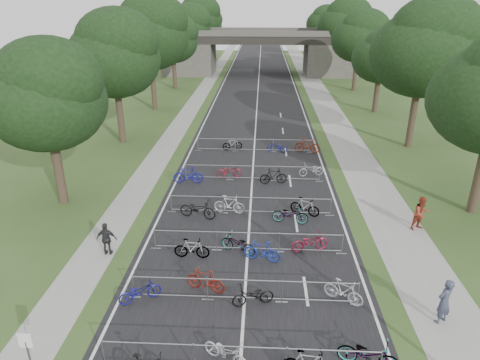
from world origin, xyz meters
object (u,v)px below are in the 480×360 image
object	(u,v)px
pedestrian_b	(421,214)
overpass_bridge	(259,52)
pedestrian_c	(107,239)
park_sign	(27,347)
pedestrian_a	(444,301)

from	to	relation	value
pedestrian_b	overpass_bridge	bearing A→B (deg)	77.49
pedestrian_b	pedestrian_c	size ratio (longest dim) A/B	1.12
overpass_bridge	pedestrian_c	world-z (taller)	overpass_bridge
park_sign	overpass_bridge	bearing A→B (deg)	83.74
pedestrian_b	pedestrian_c	world-z (taller)	pedestrian_b
park_sign	pedestrian_c	xyz separation A→B (m)	(0.00, 7.40, -0.42)
park_sign	pedestrian_a	bearing A→B (deg)	13.19
overpass_bridge	pedestrian_c	size ratio (longest dim) A/B	18.36
park_sign	pedestrian_c	size ratio (longest dim) A/B	1.08
pedestrian_a	pedestrian_c	xyz separation A→B (m)	(-14.42, 4.02, -0.12)
overpass_bridge	pedestrian_b	world-z (taller)	overpass_bridge
overpass_bridge	park_sign	world-z (taller)	overpass_bridge
overpass_bridge	pedestrian_a	xyz separation A→B (m)	(7.62, -58.62, -2.57)
park_sign	pedestrian_b	xyz separation A→B (m)	(16.00, 10.70, -0.32)
overpass_bridge	pedestrian_a	bearing A→B (deg)	-82.59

